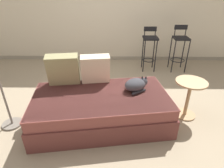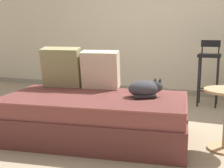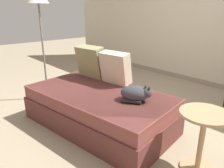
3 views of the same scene
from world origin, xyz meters
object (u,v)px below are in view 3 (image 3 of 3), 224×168
Objects in this scene: couch at (98,108)px; cat at (136,93)px; throw_pillow_middle at (115,68)px; side_table at (202,134)px; floor_lamp at (39,7)px; throw_pillow_corner at (91,62)px.

cat reaches higher than couch.
throw_pillow_middle is 0.77× the size of side_table.
throw_pillow_middle reaches higher than side_table.
throw_pillow_middle is at bearing 171.76° from side_table.
throw_pillow_middle reaches higher than couch.
side_table is (1.27, 0.18, 0.15)m from couch.
floor_lamp reaches higher than side_table.
throw_pillow_corner is 0.28× the size of floor_lamp.
floor_lamp is at bearing -172.34° from cat.
cat is at bearing -8.73° from throw_pillow_corner.
floor_lamp reaches higher than couch.
couch is 3.40× the size of side_table.
throw_pillow_corner is at bearing 171.27° from cat.
throw_pillow_corner is at bearing 29.08° from floor_lamp.
floor_lamp is at bearing -150.92° from throw_pillow_corner.
side_table is at bearing 2.18° from cat.
throw_pillow_corner reaches higher than throw_pillow_middle.
cat is 0.68× the size of side_table.
cat is at bearing -21.13° from throw_pillow_middle.
couch is at bearing -171.78° from side_table.
floor_lamp is at bearing -174.01° from side_table.
side_table is 0.34× the size of floor_lamp.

